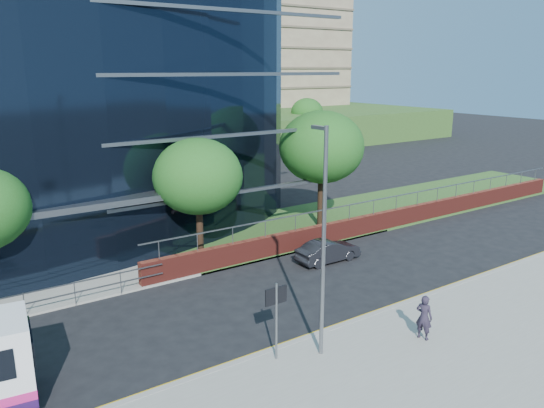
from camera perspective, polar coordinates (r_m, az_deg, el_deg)
ground at (r=18.68m, az=-14.58°, el=-18.12°), size 200.00×200.00×0.00m
kerb at (r=17.84m, az=-13.41°, el=-19.44°), size 80.00×0.25×0.16m
yellow_line_outer at (r=18.04m, az=-13.64°, el=-19.32°), size 80.00×0.08×0.01m
yellow_line_inner at (r=18.16m, az=-13.82°, el=-19.09°), size 80.00×0.08×0.01m
grass_verge at (r=40.16m, az=13.09°, el=-0.18°), size 36.00×8.00×0.12m
retaining_wall at (r=34.75m, az=13.13°, el=-1.51°), size 34.00×0.40×2.11m
apartment_block at (r=81.17m, az=-7.68°, el=15.11°), size 60.00×42.00×30.00m
street_sign at (r=18.18m, az=0.45°, el=-10.85°), size 0.85×0.09×2.80m
tree_far_c at (r=27.38m, az=-7.97°, el=2.95°), size 4.62×4.62×6.51m
tree_far_d at (r=32.99m, az=5.36°, el=6.11°), size 5.28×5.28×7.44m
tree_dist_e at (r=62.43m, az=-6.83°, el=9.35°), size 4.62×4.62×6.51m
tree_dist_f at (r=72.85m, az=3.78°, el=9.87°), size 4.29×4.29×6.05m
streetlight_east at (r=17.75m, az=5.53°, el=-3.59°), size 0.15×0.77×8.00m
parked_car at (r=28.10m, az=6.06°, el=-5.05°), size 3.58×1.29×1.18m
pedestrian at (r=20.71m, az=16.04°, el=-11.62°), size 0.57×0.72×1.72m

